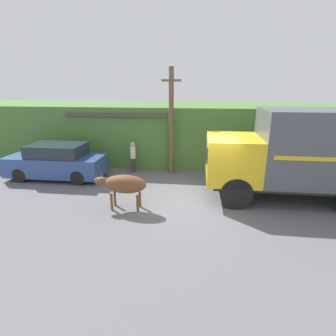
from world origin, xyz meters
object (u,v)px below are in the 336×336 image
object	(u,v)px
cargo_truck	(303,153)
brown_cow	(124,184)
pedestrian_on_hill	(133,155)
parked_suv	(57,162)
utility_pole	(171,120)

from	to	relation	value
cargo_truck	brown_cow	size ratio (longest dim) A/B	3.43
pedestrian_on_hill	parked_suv	bearing A→B (deg)	13.13
cargo_truck	pedestrian_on_hill	size ratio (longest dim) A/B	4.17
parked_suv	pedestrian_on_hill	size ratio (longest dim) A/B	2.89
utility_pole	pedestrian_on_hill	bearing A→B (deg)	-175.20
brown_cow	parked_suv	world-z (taller)	parked_suv
cargo_truck	pedestrian_on_hill	bearing A→B (deg)	160.70
brown_cow	utility_pole	bearing A→B (deg)	72.89
brown_cow	parked_suv	xyz separation A→B (m)	(-4.06, 2.79, -0.13)
cargo_truck	parked_suv	size ratio (longest dim) A/B	1.44
pedestrian_on_hill	cargo_truck	bearing A→B (deg)	151.09
parked_suv	utility_pole	world-z (taller)	utility_pole
brown_cow	parked_suv	size ratio (longest dim) A/B	0.42
cargo_truck	parked_suv	world-z (taller)	cargo_truck
utility_pole	parked_suv	bearing A→B (deg)	-164.03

